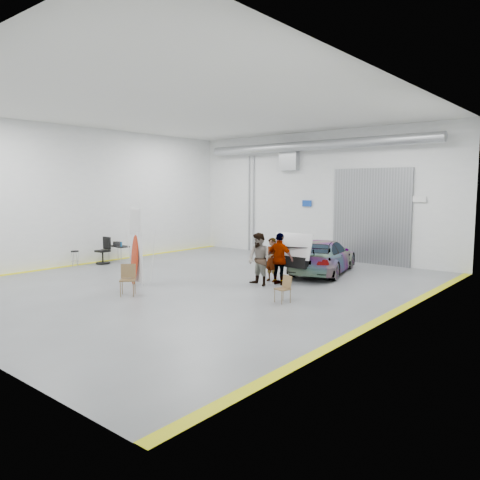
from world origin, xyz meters
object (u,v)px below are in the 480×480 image
Objects in this scene: sedan_car at (323,256)px; folding_chair_far at (283,294)px; surfboard_display at (136,252)px; office_chair at (104,252)px; folding_chair_near at (128,286)px; work_table at (119,246)px; person_c at (280,259)px; shop_stool at (75,259)px; person_a at (272,260)px; person_b at (259,259)px.

folding_chair_far is (1.51, -4.95, -0.42)m from sedan_car.
surfboard_display reaches higher than office_chair.
work_table is at bearing 100.68° from folding_chair_near.
sedan_car is at bearing -91.29° from person_c.
office_chair is at bearing 73.02° from shop_stool.
work_table is at bearing 6.01° from sedan_car.
sedan_car is 7.23m from surfboard_display.
person_a is 1.99× the size of folding_chair_far.
person_b is 0.64× the size of surfboard_display.
surfboard_display is at bearing 42.80° from sedan_car.
sedan_car is 7.80m from folding_chair_near.
folding_chair_near is at bearing -135.86° from folding_chair_far.
folding_chair_near is (-2.22, -3.83, -0.61)m from person_b.
surfboard_display is 4.22× the size of shop_stool.
person_a is 4.79m from surfboard_display.
surfboard_display is (-3.83, -6.12, 0.48)m from sedan_car.
shop_stool is at bearing -155.46° from person_a.
office_chair is at bearing -162.66° from person_a.
office_chair reaches higher than folding_chair_far.
surfboard_display is (-3.33, -2.65, 0.24)m from person_b.
folding_chair_near is 4.84m from folding_chair_far.
folding_chair_far is (2.01, -1.49, -0.67)m from person_b.
folding_chair_near is (-2.13, -4.69, -0.49)m from person_a.
shop_stool is (-8.37, -2.78, -0.45)m from person_a.
person_c is at bearing 15.52° from shop_stool.
sedan_car is at bearing 23.79° from folding_chair_near.
person_a is at bearing 5.31° from work_table.
person_c reaches higher than folding_chair_near.
folding_chair_near reaches higher than shop_stool.
person_c is 1.56× the size of office_chair.
shop_stool is at bearing 117.21° from folding_chair_near.
work_table is at bearing -168.50° from person_a.
sedan_car is 2.91m from person_c.
sedan_car is 5.20m from folding_chair_far.
surfboard_display is at bearing -8.11° from shop_stool.
work_table is at bearing 2.21° from person_c.
person_b is at bearing 12.78° from shop_stool.
folding_chair_far is at bearing 126.05° from person_c.
office_chair is (0.06, -0.83, -0.21)m from work_table.
sedan_car reaches higher than folding_chair_near.
surfboard_display is at bearing -25.01° from office_chair.
person_b is at bearing -0.75° from work_table.
surfboard_display is at bearing -152.54° from folding_chair_far.
sedan_car is 9.56m from office_chair.
person_a is 1.36× the size of office_chair.
office_chair is at bearing -85.62° from work_table.
sedan_car reaches higher than folding_chair_far.
work_table is 1.02× the size of office_chair.
office_chair is (-10.11, 0.77, 0.26)m from folding_chair_far.
folding_chair_near is at bearing 54.39° from sedan_car.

